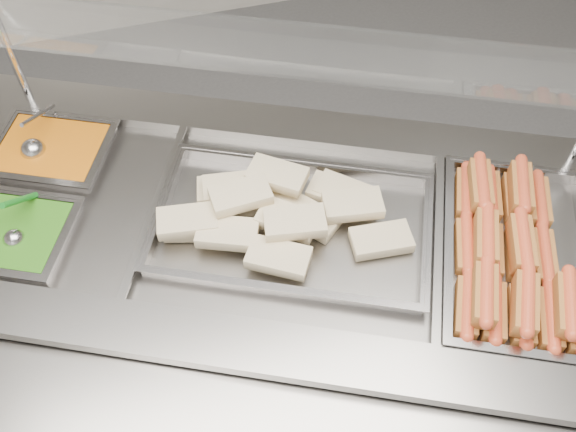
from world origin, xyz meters
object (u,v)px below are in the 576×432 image
object	(u,v)px
steam_counter	(272,305)
ladle	(34,148)
sneeze_guard	(282,49)
pan_wraps	(292,228)
pan_hotdogs	(514,261)
serving_spoon	(16,232)

from	to	relation	value
steam_counter	ladle	world-z (taller)	ladle
sneeze_guard	pan_wraps	bearing A→B (deg)	-99.27
pan_hotdogs	steam_counter	bearing A→B (deg)	155.38
pan_wraps	serving_spoon	size ratio (longest dim) A/B	4.80
steam_counter	pan_hotdogs	bearing A→B (deg)	-24.62
pan_hotdogs	serving_spoon	xyz separation A→B (m)	(-1.21, 0.39, 0.05)
sneeze_guard	serving_spoon	world-z (taller)	sneeze_guard
steam_counter	pan_hotdogs	world-z (taller)	pan_hotdogs
ladle	pan_wraps	bearing A→B (deg)	-34.57
pan_hotdogs	pan_wraps	distance (m)	0.57
sneeze_guard	pan_wraps	xyz separation A→B (m)	(-0.04, -0.23, -0.40)
sneeze_guard	ladle	bearing A→B (deg)	162.70
pan_wraps	serving_spoon	xyz separation A→B (m)	(-0.69, 0.15, 0.04)
ladle	serving_spoon	size ratio (longest dim) A/B	1.14
steam_counter	serving_spoon	bearing A→B (deg)	169.07
serving_spoon	pan_hotdogs	bearing A→B (deg)	-17.73
pan_hotdogs	ladle	world-z (taller)	ladle
steam_counter	ladle	size ratio (longest dim) A/B	11.04
steam_counter	sneeze_guard	distance (m)	0.86
sneeze_guard	pan_hotdogs	size ratio (longest dim) A/B	2.53
pan_hotdogs	pan_wraps	xyz separation A→B (m)	(-0.52, 0.24, 0.02)
pan_hotdogs	serving_spoon	world-z (taller)	serving_spoon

